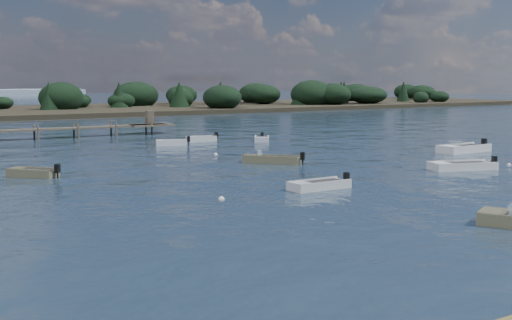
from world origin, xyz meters
TOP-DOWN VIEW (x-y plane):
  - ground at (0.00, 60.00)m, footprint 400.00×400.00m
  - tender_far_grey at (-15.53, 20.95)m, footprint 3.12×3.18m
  - dinghy_mid_white_a at (10.99, 8.40)m, footprint 5.10×3.11m
  - tender_far_grey_b at (4.71, 36.31)m, footprint 3.36×1.39m
  - dinghy_extra_a at (10.13, 33.32)m, footprint 2.68×3.02m
  - dinghy_mid_white_b at (19.82, 15.69)m, footprint 5.62×2.17m
  - dinghy_extra_b at (1.48, 18.41)m, footprint 3.76×4.16m
  - tender_far_white at (0.47, 34.33)m, footprint 3.28×2.12m
  - dinghy_mid_grey at (-2.49, 7.40)m, footprint 4.06×1.46m
  - buoy_c at (-8.87, 7.60)m, footprint 0.32×0.32m
  - buoy_d at (15.75, 8.06)m, footprint 0.32×0.32m
  - buoy_e at (0.57, 25.63)m, footprint 0.32×0.32m
  - far_headland at (25.00, 100.00)m, footprint 190.00×40.00m

SIDE VIEW (x-z plane):
  - ground at x=0.00m, z-range 0.00..0.00m
  - buoy_c at x=-8.87m, z-range -0.16..0.16m
  - buoy_d at x=15.75m, z-range -0.16..0.16m
  - buoy_e at x=0.57m, z-range -0.16..0.16m
  - dinghy_extra_a at x=10.13m, z-range -0.37..0.64m
  - dinghy_mid_grey at x=-2.49m, z-range -0.37..0.65m
  - dinghy_mid_white_a at x=10.99m, z-range -0.44..0.74m
  - tender_far_white at x=0.47m, z-range -0.40..0.71m
  - tender_far_grey at x=-15.53m, z-range -0.41..0.73m
  - tender_far_grey_b at x=4.71m, z-range -0.41..0.73m
  - dinghy_extra_b at x=1.48m, z-range -0.46..0.79m
  - dinghy_mid_white_b at x=19.82m, z-range -0.51..0.87m
  - far_headland at x=25.00m, z-range -0.94..4.86m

